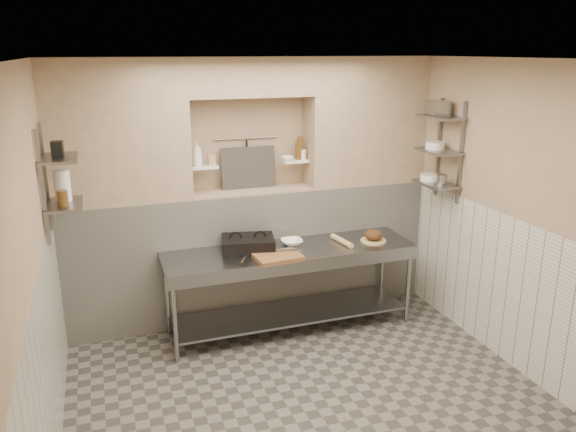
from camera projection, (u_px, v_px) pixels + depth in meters
name	position (u px, v px, depth m)	size (l,w,h in m)	color
floor	(308.00, 400.00, 4.86)	(4.00, 3.90, 0.10)	#605B55
ceiling	(312.00, 52.00, 4.04)	(4.00, 3.90, 0.10)	silver
wall_left	(29.00, 274.00, 3.81)	(0.10, 3.90, 2.80)	tan
wall_right	(520.00, 218.00, 5.09)	(0.10, 3.90, 2.80)	tan
wall_back	(245.00, 186.00, 6.26)	(4.00, 0.10, 2.80)	tan
wall_front	(463.00, 374.00, 2.64)	(4.00, 0.10, 2.80)	tan
backwall_lower	(252.00, 252.00, 6.24)	(4.00, 0.40, 1.40)	silver
alcove_sill	(251.00, 190.00, 6.03)	(1.30, 0.40, 0.02)	tan
backwall_pillar_left	(118.00, 132.00, 5.42)	(1.35, 0.40, 1.40)	tan
backwall_pillar_right	(365.00, 121.00, 6.25)	(1.35, 0.40, 1.40)	tan
backwall_header	(249.00, 77.00, 5.69)	(1.30, 0.40, 0.40)	tan
wainscot_left	(51.00, 364.00, 4.03)	(0.02, 3.90, 1.40)	silver
wainscot_right	(506.00, 290.00, 5.27)	(0.02, 3.90, 1.40)	silver
alcove_shelf_left	(204.00, 167.00, 5.79)	(0.28, 0.16, 0.03)	white
alcove_shelf_right	(295.00, 161.00, 6.11)	(0.28, 0.16, 0.03)	white
utensil_rail	(246.00, 138.00, 6.03)	(0.02, 0.02, 0.70)	gray
hanging_steel	(247.00, 154.00, 6.06)	(0.02, 0.02, 0.30)	black
splash_panel	(248.00, 168.00, 6.06)	(0.60, 0.02, 0.45)	#383330
shelf_rail_left_a	(46.00, 178.00, 4.85)	(0.03, 0.03, 0.95)	slate
shelf_rail_left_b	(42.00, 188.00, 4.49)	(0.03, 0.03, 0.95)	slate
wall_shelf_left_lower	(64.00, 205.00, 4.77)	(0.30, 0.50, 0.03)	slate
wall_shelf_left_upper	(58.00, 158.00, 4.66)	(0.30, 0.50, 0.03)	slate
shelf_rail_right_a	(439.00, 147.00, 6.07)	(0.03, 0.03, 1.05)	slate
shelf_rail_right_b	(461.00, 153.00, 5.71)	(0.03, 0.03, 1.05)	slate
wall_shelf_right_lower	(436.00, 184.00, 5.95)	(0.30, 0.50, 0.03)	slate
wall_shelf_right_mid	(438.00, 151.00, 5.85)	(0.30, 0.50, 0.03)	slate
wall_shelf_right_upper	(441.00, 117.00, 5.75)	(0.30, 0.50, 0.03)	slate
prep_table	(291.00, 273.00, 5.82)	(2.60, 0.70, 0.90)	gray
panini_press	(248.00, 244.00, 5.69)	(0.59, 0.48, 0.14)	black
cutting_board	(278.00, 257.00, 5.48)	(0.45, 0.31, 0.04)	brown
knife_blade	(288.00, 250.00, 5.59)	(0.27, 0.03, 0.01)	gray
tongs	(245.00, 257.00, 5.37)	(0.02, 0.02, 0.24)	gray
mixing_bowl	(292.00, 242.00, 5.88)	(0.23, 0.23, 0.06)	white
rolling_pin	(342.00, 241.00, 5.92)	(0.06, 0.06, 0.37)	tan
bread_board	(373.00, 241.00, 5.99)	(0.27, 0.27, 0.02)	tan
bread_loaf	(374.00, 235.00, 5.97)	(0.19, 0.19, 0.11)	#4C2D19
bottle_soap	(197.00, 154.00, 5.73)	(0.10, 0.10, 0.26)	white
jar_alcove	(212.00, 160.00, 5.81)	(0.07, 0.07, 0.11)	tan
bowl_alcove	(288.00, 158.00, 6.07)	(0.14, 0.14, 0.04)	white
condiment_a	(298.00, 150.00, 6.10)	(0.06, 0.06, 0.20)	#4F3314
condiment_b	(300.00, 148.00, 6.09)	(0.06, 0.06, 0.25)	#4F3314
condiment_c	(303.00, 155.00, 6.10)	(0.06, 0.06, 0.11)	white
jug_left	(62.00, 185.00, 4.80)	(0.14, 0.14, 0.27)	white
jar_left	(63.00, 198.00, 4.67)	(0.09, 0.09, 0.13)	#4F3314
box_left_upper	(57.00, 149.00, 4.63)	(0.09, 0.09, 0.13)	black
bowl_right	(430.00, 177.00, 6.04)	(0.21, 0.21, 0.06)	white
canister_right	(442.00, 180.00, 5.84)	(0.11, 0.11, 0.11)	gray
bowl_right_mid	(435.00, 145.00, 5.90)	(0.20, 0.20, 0.07)	white
basket_right	(438.00, 108.00, 5.79)	(0.19, 0.23, 0.15)	gray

